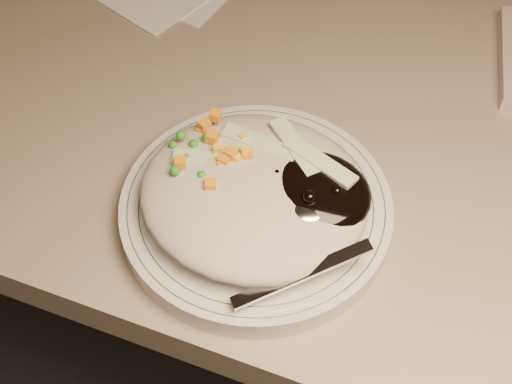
% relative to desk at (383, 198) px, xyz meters
% --- Properties ---
extents(desk, '(1.40, 0.70, 0.74)m').
position_rel_desk_xyz_m(desk, '(0.00, 0.00, 0.00)').
color(desk, gray).
rests_on(desk, ground).
extents(plate, '(0.23, 0.23, 0.02)m').
position_rel_desk_xyz_m(plate, '(-0.09, -0.22, 0.21)').
color(plate, silver).
rests_on(plate, desk).
extents(plate_rim, '(0.22, 0.22, 0.00)m').
position_rel_desk_xyz_m(plate_rim, '(-0.09, -0.22, 0.22)').
color(plate_rim, '#144723').
rests_on(plate_rim, plate).
extents(meal, '(0.20, 0.19, 0.05)m').
position_rel_desk_xyz_m(meal, '(-0.08, -0.22, 0.24)').
color(meal, '#ADA58C').
rests_on(meal, plate).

